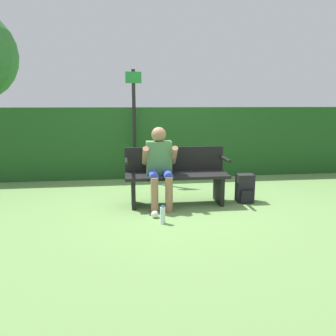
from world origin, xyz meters
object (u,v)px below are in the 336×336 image
Objects in this scene: park_bench at (176,175)px; parked_car at (247,122)px; backpack at (245,189)px; water_bottle at (163,215)px; signpost at (134,121)px; person_seated at (160,162)px.

parked_car is at bearing 64.51° from park_bench.
park_bench is 1.15m from backpack.
signpost is (-0.29, 2.46, 1.11)m from water_bottle.
backpack reaches higher than water_bottle.
parked_car is (5.67, 11.43, -0.11)m from person_seated.
parked_car is at bearing 63.61° from person_seated.
parked_car is (6.00, 9.74, -0.64)m from signpost.
park_bench is 0.34× the size of parked_car.
backpack is 1.83× the size of water_bottle.
parked_car is at bearing 58.35° from signpost.
signpost is at bearing 136.31° from backpack.
parked_car is (4.28, 11.38, 0.37)m from backpack.
person_seated is at bearing -178.02° from backpack.
park_bench is 1.32× the size of person_seated.
parked_car is at bearing 69.40° from backpack.
backpack is (1.39, 0.05, -0.48)m from person_seated.
signpost is at bearing 96.74° from water_bottle.
park_bench is 1.86m from signpost.
parked_car reaches higher than park_bench.
signpost is (-0.60, 1.58, 0.77)m from park_bench.
signpost is at bearing -101.75° from parked_car.
backpack is (1.12, -0.06, -0.25)m from park_bench.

